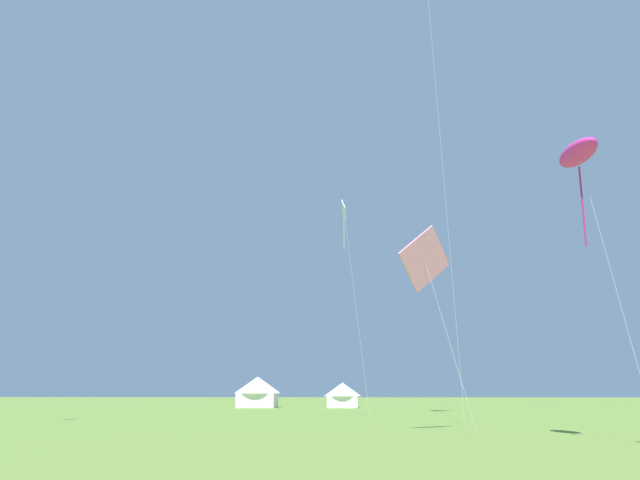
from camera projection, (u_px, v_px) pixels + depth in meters
kite_magenta_parafoil at (578, 154)px, 25.19m from camera, size 2.06×2.90×11.01m
kite_white_diamond at (344, 216)px, 49.40m from camera, size 1.88×2.19×15.77m
kite_pink_diamond at (424, 259)px, 30.34m from camera, size 3.05×2.35×9.17m
festival_tent_center at (258, 390)px, 73.98m from camera, size 5.18×5.18×3.37m
festival_tent_left at (343, 394)px, 73.30m from camera, size 4.15×4.15×2.70m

